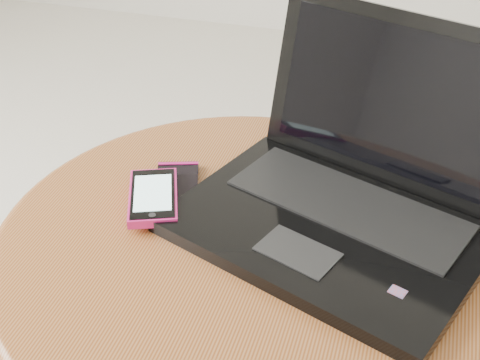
% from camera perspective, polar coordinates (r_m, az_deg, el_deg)
% --- Properties ---
extents(table, '(0.65, 0.65, 0.52)m').
position_cam_1_polar(table, '(0.92, 0.24, -10.12)').
color(table, brown).
rests_on(table, ground).
extents(laptop, '(0.46, 0.42, 0.24)m').
position_cam_1_polar(laptop, '(0.86, 9.27, -0.95)').
color(laptop, black).
rests_on(laptop, table).
extents(phone_black, '(0.09, 0.13, 0.01)m').
position_cam_1_polar(phone_black, '(0.93, -5.50, -0.54)').
color(phone_black, black).
rests_on(phone_black, table).
extents(phone_pink, '(0.10, 0.13, 0.01)m').
position_cam_1_polar(phone_pink, '(0.89, -7.55, -1.45)').
color(phone_pink, '#CF1F6D').
rests_on(phone_pink, phone_black).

